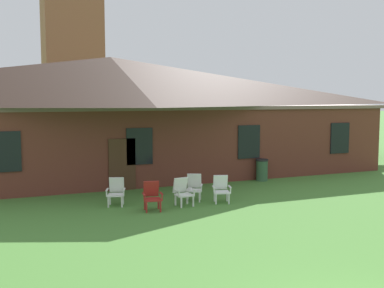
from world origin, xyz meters
name	(u,v)px	position (x,y,z in m)	size (l,w,h in m)	color
brick_building	(111,114)	(0.00, 18.23, 2.93)	(26.44, 10.40, 5.75)	brown
dome_tower	(72,37)	(0.90, 37.09, 9.03)	(5.18, 5.18, 19.72)	#93563D
lawn_chair_by_porch	(116,191)	(-1.58, 10.69, 0.50)	(0.77, 0.82, 0.96)	silver
lawn_chair_near_door	(152,195)	(-0.66, 9.51, 0.50)	(0.71, 0.75, 0.96)	maroon
lawn_chair_left_end	(183,191)	(0.54, 9.78, 0.50)	(0.68, 0.72, 0.96)	silver
lawn_chair_middle	(194,187)	(1.22, 10.39, 0.50)	(0.82, 0.85, 0.96)	silver
lawn_chair_right_end	(221,188)	(2.00, 9.72, 0.50)	(0.75, 0.81, 0.96)	white
trash_bin	(262,170)	(5.62, 12.93, 0.50)	(0.56, 0.56, 0.98)	#335638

